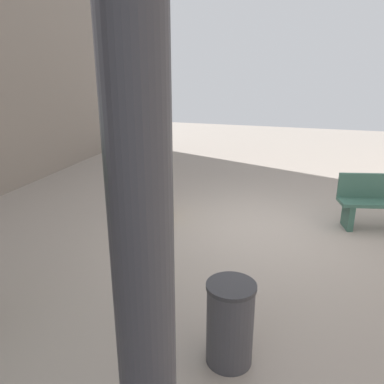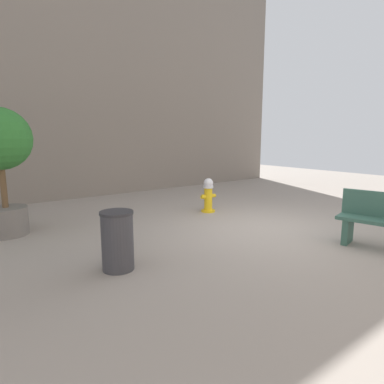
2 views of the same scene
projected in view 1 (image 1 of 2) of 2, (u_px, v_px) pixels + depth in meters
The scene contains 4 objects.
ground_plane at pixel (261, 229), 6.77m from camera, with size 23.40×23.40×0.00m, color gray.
fire_hydrant at pixel (160, 195), 7.21m from camera, with size 0.41×0.43×0.85m.
street_lamp at pixel (137, 137), 0.76m from camera, with size 0.36×0.36×4.28m.
trash_bin at pixel (230, 323), 3.64m from camera, with size 0.47×0.47×0.85m.
Camera 1 is at (-0.59, 6.31, 2.77)m, focal length 35.94 mm.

